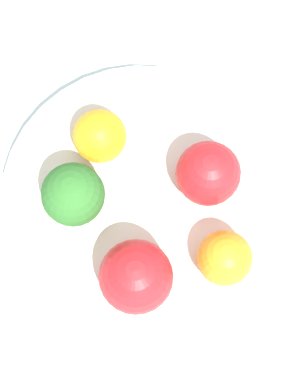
% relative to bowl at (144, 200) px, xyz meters
% --- Properties ---
extents(ground_plane, '(6.00, 6.00, 0.00)m').
position_rel_bowl_xyz_m(ground_plane, '(0.00, 0.00, -0.03)').
color(ground_plane, gray).
extents(table_surface, '(1.20, 1.20, 0.02)m').
position_rel_bowl_xyz_m(table_surface, '(0.00, 0.00, -0.02)').
color(table_surface, silver).
rests_on(table_surface, ground_plane).
extents(bowl, '(0.24, 0.24, 0.03)m').
position_rel_bowl_xyz_m(bowl, '(0.00, 0.00, 0.00)').
color(bowl, silver).
rests_on(bowl, table_surface).
extents(broccoli, '(0.05, 0.05, 0.06)m').
position_rel_bowl_xyz_m(broccoli, '(-0.04, -0.04, 0.05)').
color(broccoli, '#8CB76B').
rests_on(broccoli, bowl).
extents(apple_red, '(0.05, 0.05, 0.05)m').
position_rel_bowl_xyz_m(apple_red, '(0.04, 0.04, 0.04)').
color(apple_red, red).
rests_on(apple_red, bowl).
extents(apple_green, '(0.06, 0.06, 0.06)m').
position_rel_bowl_xyz_m(apple_green, '(0.03, -0.07, 0.04)').
color(apple_green, red).
rests_on(apple_green, bowl).
extents(orange_front, '(0.05, 0.05, 0.05)m').
position_rel_bowl_xyz_m(orange_front, '(-0.05, 0.02, 0.04)').
color(orange_front, orange).
rests_on(orange_front, bowl).
extents(orange_back, '(0.04, 0.04, 0.04)m').
position_rel_bowl_xyz_m(orange_back, '(0.08, -0.02, 0.04)').
color(orange_back, orange).
rests_on(orange_back, bowl).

